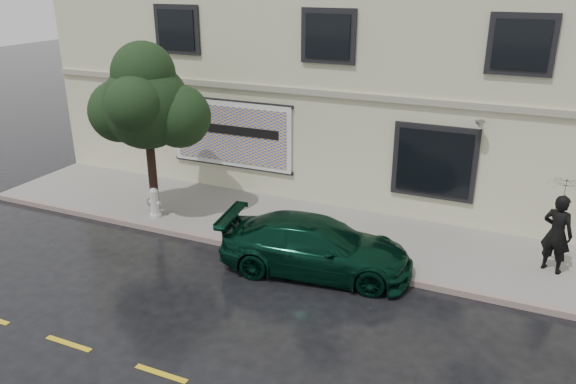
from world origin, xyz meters
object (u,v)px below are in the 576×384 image
at_px(pedestrian, 557,234).
at_px(street_tree, 146,106).
at_px(fire_hydrant, 155,203).
at_px(car, 316,246).

xyz_separation_m(pedestrian, street_tree, (-10.71, -1.08, 2.29)).
bearing_deg(street_tree, pedestrian, 5.74).
distance_m(pedestrian, fire_hydrant, 10.71).
bearing_deg(fire_hydrant, street_tree, 118.94).
bearing_deg(pedestrian, car, 45.93).
bearing_deg(car, street_tree, 71.83).
bearing_deg(street_tree, car, -10.39).
bearing_deg(pedestrian, fire_hydrant, 30.72).
xyz_separation_m(pedestrian, fire_hydrant, (-10.63, -1.19, -0.53)).
xyz_separation_m(street_tree, fire_hydrant, (0.07, -0.11, -2.82)).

